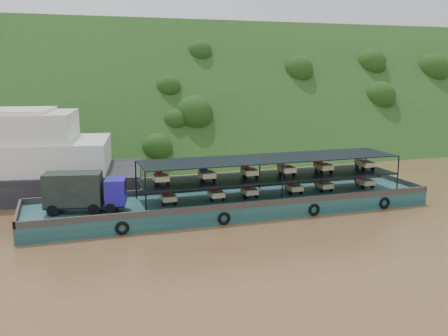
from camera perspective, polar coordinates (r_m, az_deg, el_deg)
name	(u,v)px	position (r m, az deg, el deg)	size (l,w,h in m)	color
ground	(256,208)	(44.88, 3.64, -4.56)	(160.00, 160.00, 0.00)	brown
hillside	(170,149)	(78.71, -6.17, 2.18)	(140.00, 28.00, 28.00)	#1E3A15
cargo_barge	(225,200)	(43.16, 0.11, -3.68)	(35.00, 7.18, 4.54)	#123B3F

